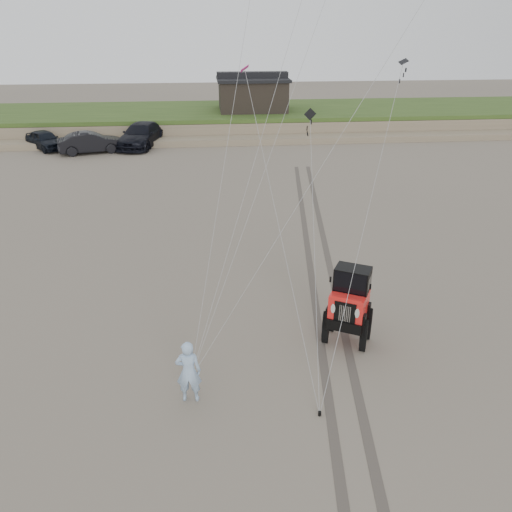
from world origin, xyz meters
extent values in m
plane|color=#6B6054|center=(0.00, 0.00, 0.00)|extent=(160.00, 160.00, 0.00)
cube|color=#7A6B54|center=(0.00, 38.00, 0.70)|extent=(160.00, 12.00, 1.40)
cube|color=#2D4719|center=(0.00, 38.00, 1.55)|extent=(160.00, 12.00, 0.35)
cube|color=#7A6B54|center=(0.00, 31.50, 0.25)|extent=(160.00, 3.50, 0.50)
cube|color=black|center=(2.00, 37.00, 3.03)|extent=(6.00, 5.00, 2.60)
cube|color=black|center=(2.00, 37.00, 4.45)|extent=(6.40, 5.40, 0.25)
cube|color=black|center=(2.00, 37.00, 4.83)|extent=(6.40, 1.20, 0.50)
imported|color=black|center=(-14.94, 30.21, 0.73)|extent=(4.05, 4.40, 1.46)
imported|color=black|center=(-11.12, 28.57, 0.79)|extent=(5.09, 2.90, 1.59)
imported|color=black|center=(-7.56, 30.48, 0.90)|extent=(3.94, 6.63, 1.80)
imported|color=#86AACF|center=(-3.16, -0.07, 0.89)|extent=(0.67, 0.46, 1.77)
cube|color=#D41A86|center=(-1.08, 7.30, 7.53)|extent=(0.29, 0.50, 0.29)
cube|color=black|center=(3.88, 5.98, 7.80)|extent=(0.28, 0.44, 0.19)
cube|color=black|center=(1.00, 6.28, 6.18)|extent=(0.33, 0.44, 0.34)
cylinder|color=black|center=(-3.17, 0.74, 0.06)|extent=(0.08, 0.08, 0.12)
cylinder|color=black|center=(0.05, -1.00, 0.06)|extent=(0.08, 0.08, 0.12)
cube|color=#4C443D|center=(1.60, 8.00, 0.00)|extent=(4.42, 29.74, 0.01)
cube|color=#4C443D|center=(2.40, 8.00, 0.00)|extent=(4.42, 29.74, 0.01)
camera|label=1|loc=(-2.50, -10.40, 8.83)|focal=35.00mm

